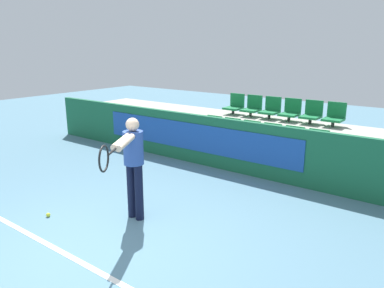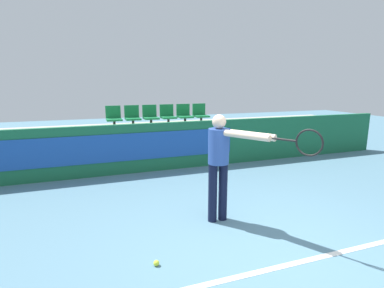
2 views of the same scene
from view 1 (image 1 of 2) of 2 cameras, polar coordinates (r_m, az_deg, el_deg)
ground_plane at (r=5.26m, az=-14.87°, el=-15.46°), size 30.00×30.00×0.00m
court_baseline at (r=5.13m, az=-17.28°, el=-16.46°), size 5.04×0.08×0.01m
barrier_wall at (r=7.86m, az=7.45°, el=-0.46°), size 12.02×0.14×1.12m
bleacher_tier_front at (r=8.46m, az=9.67°, el=-1.88°), size 11.62×1.06×0.43m
bleacher_tier_middle at (r=9.33m, az=12.77°, el=0.91°), size 11.62×1.06×0.87m
stadium_chair_0 at (r=9.08m, az=3.00°, el=2.37°), size 0.41×0.44×0.53m
stadium_chair_1 at (r=8.81m, az=5.76°, el=1.93°), size 0.41×0.44×0.53m
stadium_chair_2 at (r=8.57m, az=8.68°, el=1.46°), size 0.41×0.44×0.53m
stadium_chair_3 at (r=8.34m, az=11.77°, el=0.96°), size 0.41×0.44×0.53m
stadium_chair_4 at (r=8.15m, az=15.01°, el=0.43°), size 0.41×0.44×0.53m
stadium_chair_5 at (r=7.98m, az=18.40°, el=-0.12°), size 0.41×0.44×0.53m
stadium_chair_6 at (r=9.89m, az=6.52°, el=5.87°), size 0.41×0.44×0.53m
stadium_chair_7 at (r=9.64m, az=9.15°, el=5.55°), size 0.41×0.44×0.53m
stadium_chair_8 at (r=9.42m, az=11.91°, el=5.21°), size 0.41×0.44×0.53m
stadium_chair_9 at (r=9.21m, az=14.79°, el=4.83°), size 0.41×0.44×0.53m
stadium_chair_10 at (r=9.04m, az=17.78°, el=4.43°), size 0.41×0.44×0.53m
stadium_chair_11 at (r=8.88m, az=20.89°, el=3.99°), size 0.41×0.44×0.53m
tennis_player at (r=5.60m, az=-9.10°, el=-2.33°), size 0.88×1.38×1.59m
tennis_ball at (r=6.39m, az=-21.07°, el=-10.04°), size 0.07×0.07×0.07m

